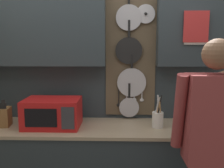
% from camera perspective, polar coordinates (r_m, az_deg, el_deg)
% --- Properties ---
extents(back_wall_unit, '(2.89, 0.23, 2.38)m').
position_cam_1_polar(back_wall_unit, '(2.57, -2.24, 5.01)').
color(back_wall_unit, '#2D383D').
rests_on(back_wall_unit, ground_plane).
extents(microwave, '(0.52, 0.35, 0.27)m').
position_cam_1_polar(microwave, '(2.44, -13.45, -6.42)').
color(microwave, red).
rests_on(microwave, base_cabinet_counter).
extents(knife_block, '(0.13, 0.16, 0.26)m').
position_cam_1_polar(knife_block, '(2.61, -23.46, -6.83)').
color(knife_block, brown).
rests_on(knife_block, base_cabinet_counter).
extents(utensil_crock, '(0.11, 0.11, 0.31)m').
position_cam_1_polar(utensil_crock, '(2.40, 10.42, -7.68)').
color(utensil_crock, white).
rests_on(utensil_crock, base_cabinet_counter).
extents(person, '(0.54, 0.66, 1.70)m').
position_cam_1_polar(person, '(1.93, 21.86, -11.15)').
color(person, '#383842').
rests_on(person, ground_plane).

